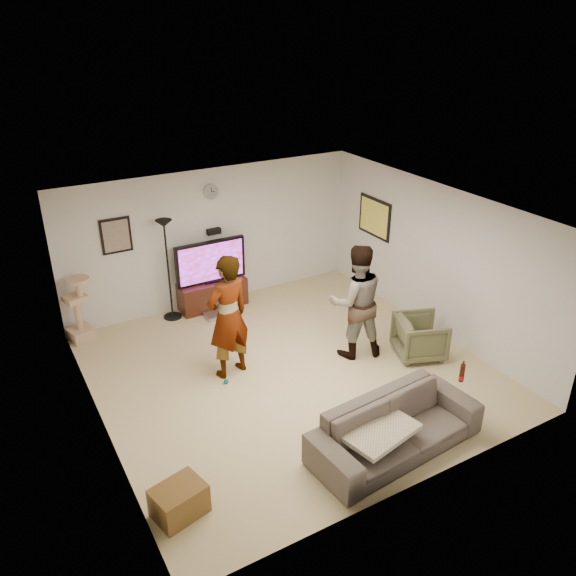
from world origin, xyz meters
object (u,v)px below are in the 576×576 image
beer_bottle (462,373)px  armchair (420,337)px  sofa (396,427)px  cat_tree (77,309)px  person_right (356,301)px  tv_stand (213,294)px  person_left (228,317)px  tv (211,262)px  floor_lamp (168,271)px  side_table (179,501)px

beer_bottle → armchair: (0.69, 1.50, -0.44)m
sofa → beer_bottle: (1.02, 0.00, 0.45)m
cat_tree → person_right: bearing=-35.3°
tv_stand → person_left: size_ratio=0.65×
beer_bottle → tv: bearing=107.4°
armchair → beer_bottle: bearing=175.9°
tv_stand → armchair: bearing=-55.6°
person_left → beer_bottle: bearing=117.0°
floor_lamp → cat_tree: (-1.57, 0.01, -0.34)m
floor_lamp → person_left: bearing=-85.4°
beer_bottle → side_table: 3.75m
armchair → side_table: size_ratio=1.34×
tv → side_table: size_ratio=2.39×
cat_tree → side_table: (0.13, -4.31, -0.38)m
tv_stand → cat_tree: bearing=-179.9°
person_left → person_right: person_left is taller
person_right → beer_bottle: 2.08m
tv_stand → person_right: (1.30, -2.59, 0.66)m
person_left → tv: bearing=-118.7°
tv → person_right: size_ratio=0.71×
tv → sofa: (0.44, -4.66, -0.57)m
cat_tree → side_table: bearing=-88.3°
beer_bottle → cat_tree: bearing=129.4°
person_left → beer_bottle: (2.08, -2.53, -0.18)m
person_left → person_right: size_ratio=1.04×
floor_lamp → sofa: (1.23, -4.64, -0.58)m
tv_stand → person_left: 2.32m
person_right → beer_bottle: person_right is taller
cat_tree → sofa: size_ratio=0.50×
armchair → sofa: bearing=151.9°
cat_tree → person_right: person_right is taller
tv → beer_bottle: size_ratio=5.20×
cat_tree → floor_lamp: bearing=-0.5°
sofa → side_table: bearing=168.0°
floor_lamp → side_table: 4.58m
tv → side_table: 4.90m
tv_stand → person_left: (-0.62, -2.12, 0.70)m
cat_tree → side_table: 4.32m
person_right → tv: bearing=-46.0°
person_left → side_table: size_ratio=3.50×
tv_stand → sofa: size_ratio=0.55×
floor_lamp → side_table: floor_lamp is taller
person_left → side_table: 2.82m
cat_tree → person_left: 2.77m
floor_lamp → sofa: 4.83m
tv → sofa: 4.71m
cat_tree → armchair: 5.51m
sofa → beer_bottle: size_ratio=8.91×
person_left → side_table: (-1.61, -2.19, -0.77)m
sofa → beer_bottle: 1.12m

